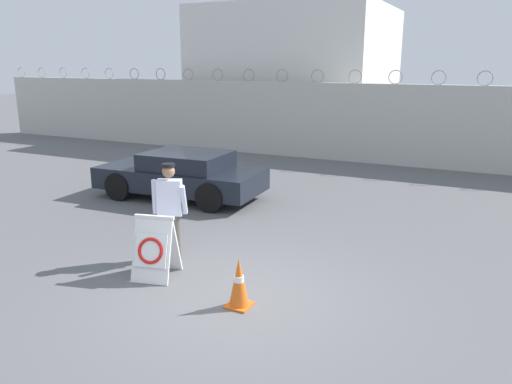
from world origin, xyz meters
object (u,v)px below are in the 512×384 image
(barricade_sign, at_px, (155,247))
(security_guard, at_px, (170,207))
(traffic_cone_near, at_px, (239,283))
(parked_car_front_coupe, at_px, (182,174))

(barricade_sign, height_order, security_guard, security_guard)
(traffic_cone_near, relative_size, parked_car_front_coupe, 0.17)
(parked_car_front_coupe, bearing_deg, traffic_cone_near, 128.92)
(parked_car_front_coupe, bearing_deg, security_guard, 118.81)
(barricade_sign, xyz_separation_m, security_guard, (-0.22, 0.78, 0.45))
(barricade_sign, bearing_deg, traffic_cone_near, -23.61)
(security_guard, distance_m, parked_car_front_coupe, 4.17)
(traffic_cone_near, bearing_deg, barricade_sign, 169.71)
(barricade_sign, xyz_separation_m, traffic_cone_near, (1.71, -0.31, -0.15))
(security_guard, bearing_deg, traffic_cone_near, -54.10)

